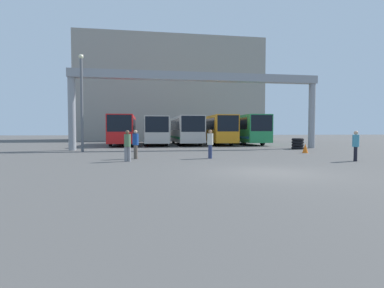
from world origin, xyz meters
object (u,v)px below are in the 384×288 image
at_px(bus_slot_2, 186,129).
at_px(lamp_post, 82,99).
at_px(traffic_cone, 305,148).
at_px(bus_slot_0, 123,129).
at_px(pedestrian_mid_right, 127,145).
at_px(pedestrian_mid_left, 210,143).
at_px(tire_stack, 298,144).
at_px(bus_slot_3, 215,128).
at_px(pedestrian_near_left, 356,145).
at_px(bus_slot_4, 244,128).
at_px(bus_slot_1, 155,129).
at_px(pedestrian_near_center, 136,144).

height_order(bus_slot_2, lamp_post, lamp_post).
height_order(traffic_cone, lamp_post, lamp_post).
distance_m(bus_slot_0, bus_slot_2, 7.13).
relative_size(bus_slot_2, pedestrian_mid_right, 6.62).
bearing_deg(pedestrian_mid_left, tire_stack, -55.31).
xyz_separation_m(bus_slot_3, tire_stack, (4.91, -10.53, -1.40)).
distance_m(pedestrian_near_left, tire_stack, 10.39).
bearing_deg(bus_slot_4, tire_stack, -82.55).
height_order(bus_slot_0, lamp_post, lamp_post).
relative_size(bus_slot_1, bus_slot_4, 1.03).
height_order(bus_slot_3, pedestrian_mid_left, bus_slot_3).
bearing_deg(pedestrian_near_left, pedestrian_mid_left, -74.02).
relative_size(bus_slot_4, pedestrian_near_center, 6.62).
height_order(pedestrian_near_center, traffic_cone, pedestrian_near_center).
height_order(bus_slot_3, pedestrian_mid_right, bus_slot_3).
relative_size(bus_slot_1, pedestrian_near_center, 6.82).
bearing_deg(pedestrian_near_center, traffic_cone, 87.52).
distance_m(bus_slot_4, lamp_post, 19.82).
bearing_deg(bus_slot_2, pedestrian_mid_right, -107.02).
bearing_deg(bus_slot_2, bus_slot_1, 176.49).
xyz_separation_m(bus_slot_0, pedestrian_near_center, (1.81, -17.15, -0.98)).
bearing_deg(tire_stack, pedestrian_near_center, -153.35).
height_order(bus_slot_2, bus_slot_4, bus_slot_4).
relative_size(pedestrian_near_left, lamp_post, 0.22).
relative_size(pedestrian_near_center, lamp_post, 0.22).
relative_size(pedestrian_mid_right, tire_stack, 1.58).
bearing_deg(pedestrian_mid_right, bus_slot_0, 97.34).
height_order(bus_slot_4, pedestrian_near_left, bus_slot_4).
height_order(bus_slot_3, pedestrian_near_center, bus_slot_3).
bearing_deg(bus_slot_2, bus_slot_3, 4.13).
relative_size(bus_slot_3, bus_slot_4, 1.04).
bearing_deg(traffic_cone, bus_slot_3, 102.13).
bearing_deg(lamp_post, bus_slot_1, 60.76).
bearing_deg(lamp_post, bus_slot_2, 47.62).
height_order(bus_slot_0, bus_slot_2, bus_slot_0).
height_order(pedestrian_mid_right, lamp_post, lamp_post).
distance_m(pedestrian_near_left, traffic_cone, 5.91).
bearing_deg(bus_slot_2, traffic_cone, -65.11).
distance_m(traffic_cone, lamp_post, 17.20).
bearing_deg(bus_slot_1, lamp_post, -119.24).
distance_m(bus_slot_3, pedestrian_mid_right, 21.04).
xyz_separation_m(bus_slot_3, pedestrian_near_left, (2.67, -20.67, -1.03)).
bearing_deg(pedestrian_near_center, pedestrian_mid_left, 69.32).
bearing_deg(pedestrian_mid_right, pedestrian_mid_left, 14.78).
bearing_deg(bus_slot_3, tire_stack, -64.99).
bearing_deg(traffic_cone, pedestrian_mid_right, -161.88).
xyz_separation_m(pedestrian_mid_right, pedestrian_near_center, (0.38, 1.41, 0.01)).
height_order(bus_slot_2, pedestrian_near_left, bus_slot_2).
relative_size(bus_slot_3, pedestrian_mid_left, 6.81).
bearing_deg(pedestrian_mid_right, bus_slot_4, 58.43).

